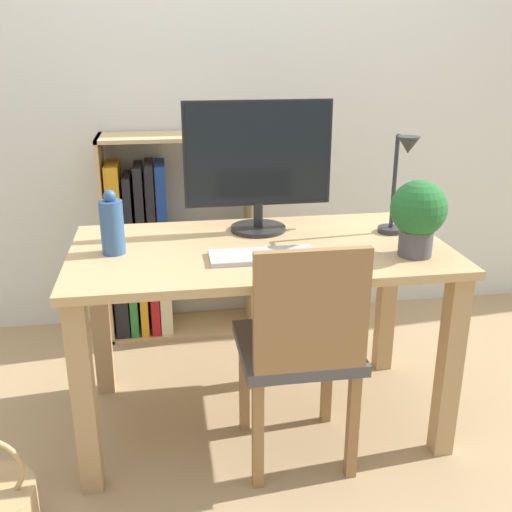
# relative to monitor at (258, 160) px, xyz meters

# --- Properties ---
(ground_plane) EXTENTS (10.00, 10.00, 0.00)m
(ground_plane) POSITION_rel_monitor_xyz_m (-0.02, -0.20, -1.00)
(ground_plane) COLOR tan
(wall_back) EXTENTS (8.00, 0.05, 2.60)m
(wall_back) POSITION_rel_monitor_xyz_m (-0.02, 0.83, 0.30)
(wall_back) COLOR silver
(wall_back) RESTS_ON ground_plane
(desk) EXTENTS (1.35, 0.72, 0.73)m
(desk) POSITION_rel_monitor_xyz_m (-0.02, -0.20, -0.41)
(desk) COLOR tan
(desk) RESTS_ON ground_plane
(monitor) EXTENTS (0.56, 0.21, 0.50)m
(monitor) POSITION_rel_monitor_xyz_m (0.00, 0.00, 0.00)
(monitor) COLOR #232326
(monitor) RESTS_ON desk
(keyboard) EXTENTS (0.36, 0.15, 0.02)m
(keyboard) POSITION_rel_monitor_xyz_m (-0.04, -0.32, -0.27)
(keyboard) COLOR #B2B2B7
(keyboard) RESTS_ON desk
(vase) EXTENTS (0.08, 0.08, 0.23)m
(vase) POSITION_rel_monitor_xyz_m (-0.54, -0.19, -0.18)
(vase) COLOR #33598C
(vase) RESTS_ON desk
(desk_lamp) EXTENTS (0.10, 0.19, 0.38)m
(desk_lamp) POSITION_rel_monitor_xyz_m (0.50, -0.16, -0.04)
(desk_lamp) COLOR #2D2D33
(desk_lamp) RESTS_ON desk
(potted_plant) EXTENTS (0.19, 0.19, 0.26)m
(potted_plant) POSITION_rel_monitor_xyz_m (0.49, -0.37, -0.13)
(potted_plant) COLOR #4C4C51
(potted_plant) RESTS_ON desk
(chair) EXTENTS (0.40, 0.40, 0.85)m
(chair) POSITION_rel_monitor_xyz_m (0.07, -0.48, -0.54)
(chair) COLOR #4C4C51
(chair) RESTS_ON ground_plane
(bookshelf) EXTENTS (0.73, 0.28, 1.01)m
(bookshelf) POSITION_rel_monitor_xyz_m (-0.42, 0.66, -0.54)
(bookshelf) COLOR tan
(bookshelf) RESTS_ON ground_plane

